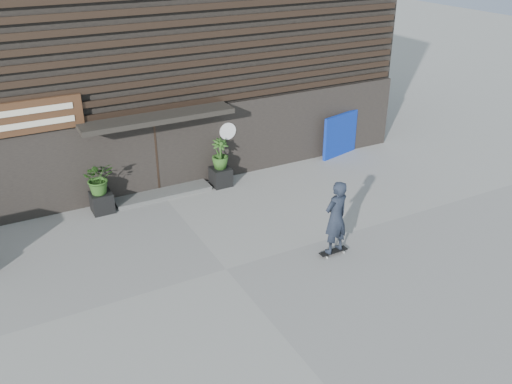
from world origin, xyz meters
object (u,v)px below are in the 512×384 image
blue_tarp (340,135)px  planter_pot_left (102,202)px  skateboarder (336,218)px  planter_pot_right (221,177)px

blue_tarp → planter_pot_left: bearing=167.9°
planter_pot_left → skateboarder: skateboarder is taller
planter_pot_right → blue_tarp: (4.85, 0.30, 0.47)m
blue_tarp → skateboarder: size_ratio=0.81×
planter_pot_left → blue_tarp: bearing=2.0°
planter_pot_left → blue_tarp: 8.67m
planter_pot_left → blue_tarp: (8.65, 0.30, 0.47)m
planter_pot_right → skateboarder: (0.81, -5.07, 0.76)m
planter_pot_right → blue_tarp: bearing=3.5°
blue_tarp → skateboarder: 6.73m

